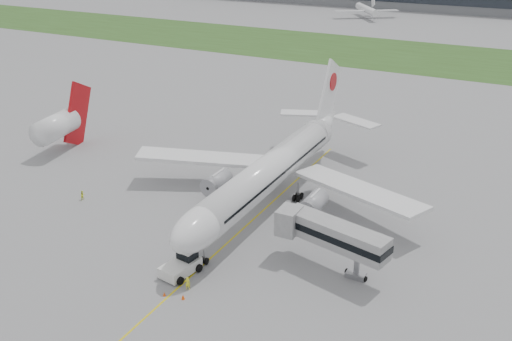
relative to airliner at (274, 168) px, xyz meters
The scene contains 13 objects.
ground 7.47m from the airliner, 90.00° to the right, with size 600.00×600.00×0.00m, color gray.
apron_markings 11.38m from the airliner, 90.00° to the right, with size 70.00×70.00×0.04m, color gold, non-canonical shape.
grass_strip 115.27m from the airliner, 90.00° to the left, with size 600.00×50.00×0.02m, color #2F4C1C.
control_tower 244.38m from the airliner, 111.62° to the left, with size 12.00×12.00×56.00m, color slate, non-canonical shape.
airliner is the anchor object (origin of this frame).
pushback_tug 23.25m from the airliner, 93.40° to the right, with size 4.06×5.44×2.59m.
jet_bridge 19.63m from the airliner, 44.06° to the right, with size 14.88×6.23×6.79m.
safety_cone_left 28.29m from the airliner, 91.03° to the right, with size 0.36×0.36×0.50m, color #EF4D0C.
safety_cone_right 27.87m from the airliner, 86.25° to the right, with size 0.44×0.44×0.60m, color #EF4D0C.
ground_crew_near 25.93m from the airliner, 87.26° to the right, with size 0.63×0.41×1.72m, color yellow.
ground_crew_far 30.06m from the airliner, 153.56° to the right, with size 0.73×0.57×1.51m, color #EAF929.
neighbor_aircraft 44.79m from the airliner, behind, with size 6.06×16.09×12.99m.
distant_aircraft_left 190.14m from the airliner, 103.23° to the left, with size 28.77×25.38×11.00m, color white, non-canonical shape.
Camera 1 is at (34.23, -66.45, 39.74)m, focal length 40.00 mm.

